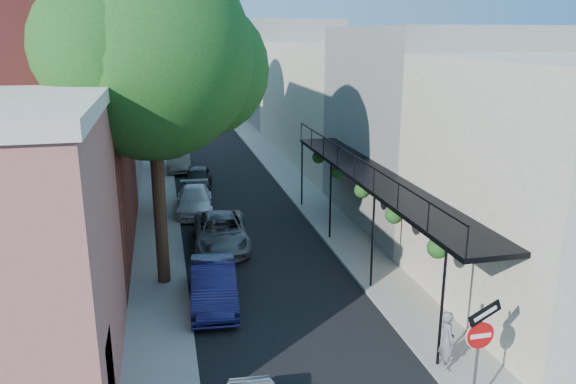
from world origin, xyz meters
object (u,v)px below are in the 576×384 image
parked_car_e (198,178)px  oak_far (160,41)px  pedestrian (447,340)px  parked_car_b (214,285)px  oak_mid (162,70)px  oak_near (164,59)px  parked_car_d (195,200)px  parked_car_f (179,159)px  sign_post (480,340)px  parked_car_c (221,232)px

parked_car_e → oak_far: bearing=116.5°
pedestrian → parked_car_b: bearing=52.7°
oak_mid → parked_car_e: oak_mid is taller
oak_far → oak_near: bearing=-90.0°
parked_car_d → parked_car_f: size_ratio=1.00×
parked_car_e → oak_near: bearing=-90.7°
pedestrian → oak_far: bearing=21.5°
parked_car_b → parked_car_d: parked_car_b is taller
sign_post → parked_car_f: bearing=102.1°
oak_mid → parked_car_c: oak_mid is taller
parked_car_f → pedestrian: (6.00, -25.02, 0.24)m
oak_mid → pedestrian: 17.96m
parked_car_e → oak_mid: bearing=-104.2°
parked_car_d → pedestrian: bearing=-66.7°
sign_post → parked_car_d: size_ratio=0.70×
sign_post → oak_near: 12.77m
parked_car_d → parked_car_f: (-0.42, 9.47, 0.08)m
sign_post → parked_car_b: 8.99m
parked_car_c → pedestrian: pedestrian is taller
oak_mid → oak_far: bearing=89.6°
sign_post → parked_car_e: (-4.87, 21.69, -1.39)m
parked_car_d → oak_far: bearing=101.1°
oak_mid → pedestrian: size_ratio=6.18×
oak_near → pedestrian: oak_near is taller
parked_car_f → pedestrian: 25.73m
sign_post → parked_car_b: sign_post is taller
sign_post → oak_mid: oak_mid is taller
oak_mid → parked_car_b: bearing=-83.2°
parked_car_b → parked_car_e: 14.60m
oak_mid → parked_car_b: oak_mid is taller
oak_near → parked_car_d: size_ratio=2.68×
oak_near → parked_car_d: oak_near is taller
parked_car_b → parked_car_d: 10.27m
pedestrian → parked_car_c: bearing=30.7°
oak_near → parked_car_c: size_ratio=2.39×
oak_far → parked_car_e: 9.05m
parked_car_b → parked_car_c: bearing=85.1°
sign_post → oak_mid: bearing=110.9°
oak_far → parked_car_c: bearing=-82.1°
parked_car_f → oak_far: bearing=-142.9°
parked_car_e → parked_car_f: parked_car_f is taller
parked_car_b → sign_post: bearing=-49.0°
oak_far → parked_car_f: oak_far is taller
parked_car_b → parked_car_c: parked_car_b is taller
sign_post → oak_near: bearing=125.1°
parked_car_d → pedestrian: 16.53m
oak_near → pedestrian: bearing=-47.9°
parked_car_d → parked_car_b: bearing=-86.5°
oak_mid → oak_far: 9.12m
parked_car_c → parked_car_d: parked_car_c is taller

